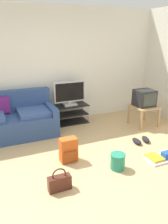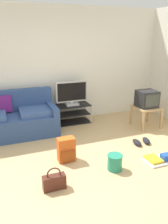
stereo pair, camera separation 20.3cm
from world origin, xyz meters
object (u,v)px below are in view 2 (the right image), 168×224
couch (13,119)px  backpack (66,150)px  tv_stand (72,114)px  cleaning_bucket (115,162)px  flat_tv (72,94)px  crt_tv (147,99)px  side_table (146,110)px  handbag (54,182)px  sneakers_pair (142,141)px  floor_tray (159,159)px

couch → backpack: 1.66m
tv_stand → backpack: 1.80m
backpack → cleaning_bucket: (0.64, -0.54, -0.07)m
flat_tv → crt_tv: 1.74m
side_table → couch: bearing=167.7°
side_table → crt_tv: (0.00, 0.02, 0.26)m
handbag → side_table: bearing=30.4°
side_table → crt_tv: bearing=90.0°
backpack → cleaning_bucket: 0.84m
sneakers_pair → tv_stand: bearing=120.2°
side_table → floor_tray: size_ratio=1.09×
crt_tv → handbag: size_ratio=1.27×
side_table → floor_tray: 1.65m
side_table → sneakers_pair: 1.03m
flat_tv → handbag: size_ratio=2.24×
tv_stand → couch: bearing=-171.5°
side_table → crt_tv: crt_tv is taller
handbag → sneakers_pair: handbag is taller
couch → backpack: couch is taller
cleaning_bucket → sneakers_pair: (0.94, 0.62, -0.09)m
backpack → floor_tray: (1.46, -0.60, -0.16)m
crt_tv → cleaning_bucket: bearing=-138.1°
cleaning_bucket → tv_stand: bearing=89.9°
handbag → cleaning_bucket: 1.03m
handbag → floor_tray: size_ratio=0.67×
crt_tv → backpack: size_ratio=1.03×
backpack → sneakers_pair: 1.59m
crt_tv → sneakers_pair: bearing=-128.5°
sneakers_pair → cleaning_bucket: bearing=-146.5°
handbag → floor_tray: bearing=2.3°
flat_tv → side_table: flat_tv is taller
side_table → handbag: 2.99m
tv_stand → backpack: tv_stand is taller
cleaning_bucket → side_table: bearing=41.6°
flat_tv → sneakers_pair: flat_tv is taller
side_table → cleaning_bucket: size_ratio=2.15×
side_table → floor_tray: side_table is taller
flat_tv → backpack: bearing=-111.2°
crt_tv → cleaning_bucket: crt_tv is taller
cleaning_bucket → sneakers_pair: cleaning_bucket is taller
cleaning_bucket → floor_tray: cleaning_bucket is taller
backpack → cleaning_bucket: size_ratio=1.63×
tv_stand → flat_tv: flat_tv is taller
side_table → backpack: size_ratio=1.32×
side_table → sneakers_pair: (-0.61, -0.75, -0.36)m
tv_stand → side_table: size_ratio=1.60×
side_table → handbag: side_table is taller
couch → sneakers_pair: size_ratio=4.59×
tv_stand → cleaning_bucket: tv_stand is taller
backpack → sneakers_pair: backpack is taller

